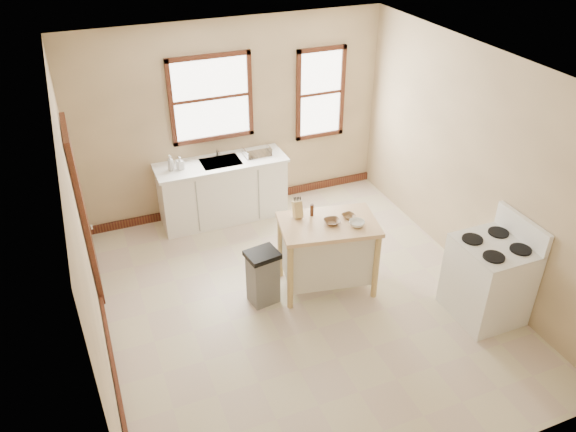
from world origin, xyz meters
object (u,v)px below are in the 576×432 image
(bowl_c, at_px, (357,224))
(trash_bin, at_px, (263,277))
(soap_bottle_b, at_px, (180,163))
(bowl_b, at_px, (348,216))
(soap_bottle_a, at_px, (170,163))
(bowl_a, at_px, (332,222))
(gas_stove, at_px, (490,270))
(knife_block, at_px, (297,210))
(pepper_grinder, at_px, (312,210))
(kitchen_island, at_px, (327,255))
(dish_rack, at_px, (257,152))

(bowl_c, bearing_deg, trash_bin, 169.37)
(soap_bottle_b, distance_m, bowl_b, 2.53)
(soap_bottle_a, height_order, bowl_a, soap_bottle_a)
(trash_bin, bearing_deg, gas_stove, -35.56)
(bowl_c, height_order, trash_bin, bowl_c)
(knife_block, height_order, trash_bin, knife_block)
(pepper_grinder, height_order, gas_stove, gas_stove)
(kitchen_island, height_order, bowl_b, bowl_b)
(bowl_c, distance_m, gas_stove, 1.57)
(soap_bottle_b, relative_size, pepper_grinder, 1.23)
(dish_rack, bearing_deg, bowl_b, -57.44)
(knife_block, height_order, bowl_b, knife_block)
(soap_bottle_a, distance_m, dish_rack, 1.25)
(bowl_a, relative_size, bowl_b, 1.24)
(knife_block, xyz_separation_m, bowl_b, (0.55, -0.23, -0.08))
(soap_bottle_b, relative_size, gas_stove, 0.15)
(knife_block, distance_m, pepper_grinder, 0.18)
(dish_rack, distance_m, kitchen_island, 2.09)
(knife_block, height_order, pepper_grinder, knife_block)
(soap_bottle_b, distance_m, pepper_grinder, 2.14)
(pepper_grinder, xyz_separation_m, gas_stove, (1.59, -1.35, -0.39))
(soap_bottle_a, distance_m, kitchen_island, 2.53)
(bowl_c, relative_size, gas_stove, 0.15)
(gas_stove, bearing_deg, dish_rack, 117.50)
(bowl_b, xyz_separation_m, gas_stove, (1.21, -1.15, -0.33))
(bowl_a, relative_size, trash_bin, 0.27)
(knife_block, height_order, gas_stove, gas_stove)
(soap_bottle_a, distance_m, bowl_b, 2.62)
(soap_bottle_b, relative_size, bowl_a, 0.99)
(trash_bin, bearing_deg, pepper_grinder, 6.66)
(soap_bottle_b, xyz_separation_m, bowl_b, (1.56, -1.99, -0.07))
(gas_stove, bearing_deg, soap_bottle_b, 131.36)
(soap_bottle_b, xyz_separation_m, gas_stove, (2.76, -3.14, -0.40))
(pepper_grinder, distance_m, bowl_b, 0.44)
(bowl_b, distance_m, trash_bin, 1.24)
(soap_bottle_b, distance_m, gas_stove, 4.20)
(soap_bottle_b, xyz_separation_m, bowl_a, (1.32, -2.04, -0.06))
(soap_bottle_a, distance_m, trash_bin, 2.19)
(dish_rack, height_order, pepper_grinder, pepper_grinder)
(dish_rack, height_order, bowl_a, dish_rack)
(dish_rack, xyz_separation_m, gas_stove, (1.64, -3.15, -0.35))
(dish_rack, bearing_deg, bowl_a, -64.18)
(bowl_a, height_order, gas_stove, gas_stove)
(knife_block, bearing_deg, bowl_b, -21.50)
(kitchen_island, distance_m, trash_bin, 0.83)
(kitchen_island, xyz_separation_m, bowl_a, (0.03, -0.03, 0.49))
(pepper_grinder, xyz_separation_m, trash_bin, (-0.70, -0.19, -0.65))
(soap_bottle_b, height_order, pepper_grinder, soap_bottle_b)
(gas_stove, bearing_deg, soap_bottle_a, 132.52)
(soap_bottle_b, height_order, bowl_b, soap_bottle_b)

